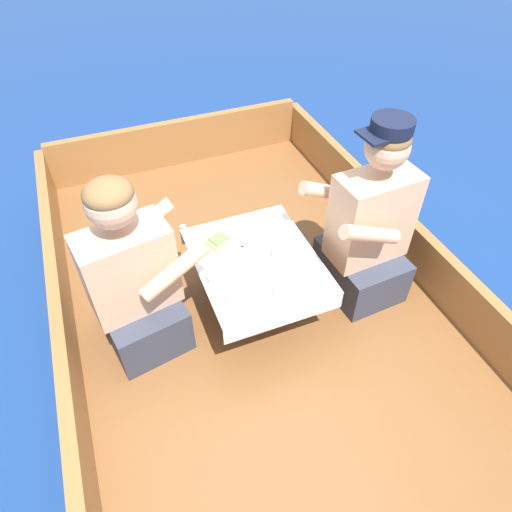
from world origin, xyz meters
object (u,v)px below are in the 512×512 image
at_px(sandwich, 219,241).
at_px(coffee_cup_port, 281,292).
at_px(person_starboard, 368,230).
at_px(person_port, 134,282).
at_px(coffee_cup_starboard, 279,254).

xyz_separation_m(sandwich, coffee_cup_port, (0.15, -0.43, 0.00)).
height_order(person_starboard, sandwich, person_starboard).
bearing_deg(person_port, sandwich, 3.04).
distance_m(person_port, person_starboard, 1.19).
bearing_deg(sandwich, person_port, -166.42).
bearing_deg(coffee_cup_starboard, coffee_cup_port, -112.12).
bearing_deg(sandwich, person_starboard, -16.76).
relative_size(sandwich, coffee_cup_port, 1.43).
distance_m(sandwich, coffee_cup_starboard, 0.32).
bearing_deg(person_port, person_starboard, -15.90).
height_order(person_port, coffee_cup_starboard, person_port).
relative_size(person_port, person_starboard, 0.92).
distance_m(person_port, sandwich, 0.47).
bearing_deg(coffee_cup_starboard, person_starboard, -3.43).
bearing_deg(sandwich, coffee_cup_port, -70.46).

